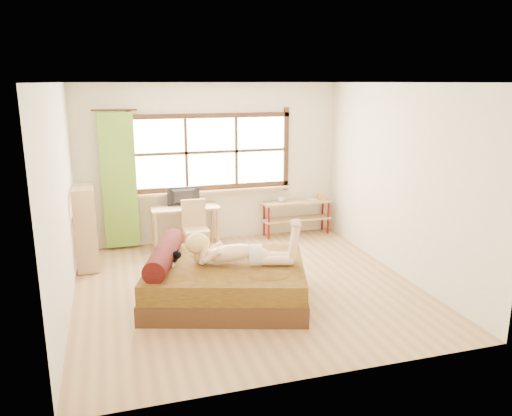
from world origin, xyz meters
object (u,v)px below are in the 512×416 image
object	(u,v)px
woman	(238,241)
chair	(195,224)
pipe_shelf	(297,210)
kitten	(167,257)
bed	(223,280)
desk	(185,212)
bookshelf	(86,228)

from	to	relation	value
woman	chair	distance (m)	1.99
pipe_shelf	kitten	bearing A→B (deg)	-139.56
pipe_shelf	woman	bearing A→B (deg)	-126.27
bed	pipe_shelf	distance (m)	3.06
bed	desk	world-z (taller)	bed
bed	woman	xyz separation A→B (m)	(0.20, -0.06, 0.52)
bed	desk	distance (m)	2.28
bed	bookshelf	distance (m)	2.37
woman	kitten	xyz separation A→B (m)	(-0.87, 0.15, -0.18)
chair	pipe_shelf	xyz separation A→B (m)	(1.95, 0.49, -0.03)
chair	pipe_shelf	distance (m)	2.01
kitten	chair	size ratio (longest dim) A/B	0.34
pipe_shelf	bookshelf	bearing A→B (deg)	-169.39
woman	bookshelf	size ratio (longest dim) A/B	1.12
bed	woman	size ratio (longest dim) A/B	1.70
kitten	desk	bearing A→B (deg)	92.93
bed	woman	distance (m)	0.56
desk	chair	xyz separation A→B (m)	(0.10, -0.37, -0.12)
bed	kitten	bearing A→B (deg)	-170.10
pipe_shelf	bookshelf	xyz separation A→B (m)	(-3.60, -0.74, 0.16)
bookshelf	bed	bearing A→B (deg)	-46.00
pipe_shelf	bookshelf	distance (m)	3.68
woman	bookshelf	distance (m)	2.54
kitten	desk	xyz separation A→B (m)	(0.55, 2.17, -0.01)
bed	kitten	distance (m)	0.76
bed	desk	bearing A→B (deg)	110.28
kitten	desk	distance (m)	2.24
chair	pipe_shelf	world-z (taller)	chair
kitten	bed	bearing A→B (deg)	9.90
bed	kitten	size ratio (longest dim) A/B	7.94
woman	bed	bearing A→B (deg)	179.01
woman	kitten	world-z (taller)	woman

